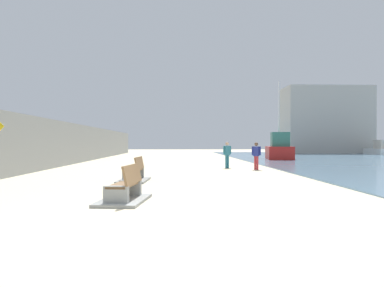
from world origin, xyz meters
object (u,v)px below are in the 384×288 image
at_px(boat_nearest, 279,149).
at_px(bench_far, 134,175).
at_px(boat_far_right, 382,149).
at_px(person_walking, 227,153).
at_px(person_standing, 256,154).
at_px(bench_near, 125,193).

bearing_deg(boat_nearest, bench_far, -120.05).
bearing_deg(bench_far, boat_far_right, 49.43).
bearing_deg(person_walking, boat_nearest, 60.97).
relative_size(person_standing, boat_far_right, 0.31).
relative_size(bench_near, boat_nearest, 0.31).
distance_m(bench_near, boat_far_right, 46.81).
xyz_separation_m(bench_near, bench_far, (-0.34, 5.33, 0.00)).
height_order(bench_near, person_walking, person_walking).
xyz_separation_m(bench_near, person_walking, (4.42, 13.10, 0.68)).
relative_size(bench_far, person_walking, 1.36).
bearing_deg(boat_far_right, bench_near, -126.01).
distance_m(person_walking, boat_nearest, 12.90).
bearing_deg(bench_near, boat_nearest, 66.34).
xyz_separation_m(person_walking, person_standing, (1.47, -1.51, -0.02)).
distance_m(person_walking, person_standing, 2.11).
bearing_deg(person_standing, bench_near, -116.94).
bearing_deg(bench_near, bench_far, 93.61).
relative_size(person_walking, boat_far_right, 0.31).
xyz_separation_m(bench_near, person_standing, (5.89, 11.58, 0.67)).
bearing_deg(bench_far, person_standing, 45.13).
distance_m(bench_far, boat_nearest, 22.01).
height_order(bench_far, boat_far_right, boat_far_right).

